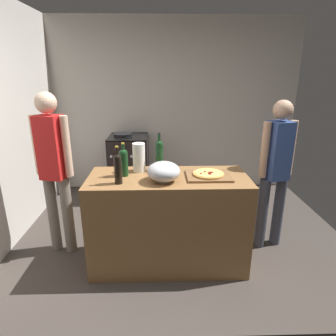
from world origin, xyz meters
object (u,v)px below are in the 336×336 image
object	(u,v)px
wine_bottle_clear	(118,167)
wine_bottle_dark	(124,161)
pizza	(208,174)
paper_towel_roll	(139,157)
wine_bottle_amber	(159,154)
person_in_red	(276,168)
mixing_bowl	(164,172)
stove	(129,166)
person_in_stripes	(54,165)

from	to	relation	value
wine_bottle_clear	wine_bottle_dark	distance (m)	0.20
pizza	wine_bottle_clear	world-z (taller)	wine_bottle_clear
wine_bottle_dark	pizza	bearing A→B (deg)	-4.07
paper_towel_roll	wine_bottle_amber	size ratio (longest dim) A/B	0.76
wine_bottle_clear	wine_bottle_amber	distance (m)	0.49
wine_bottle_clear	person_in_red	world-z (taller)	person_in_red
mixing_bowl	stove	size ratio (longest dim) A/B	0.30
stove	person_in_red	distance (m)	2.21
paper_towel_roll	stove	bearing A→B (deg)	99.91
wine_bottle_clear	person_in_red	bearing A→B (deg)	15.51
paper_towel_roll	wine_bottle_amber	distance (m)	0.20
wine_bottle_clear	wine_bottle_amber	bearing A→B (deg)	44.55
pizza	wine_bottle_clear	bearing A→B (deg)	-170.11
wine_bottle_clear	stove	size ratio (longest dim) A/B	0.34
wine_bottle_dark	person_in_stripes	world-z (taller)	person_in_stripes
paper_towel_roll	stove	world-z (taller)	paper_towel_roll
mixing_bowl	person_in_stripes	bearing A→B (deg)	161.38
wine_bottle_amber	person_in_red	world-z (taller)	person_in_red
wine_bottle_amber	stove	size ratio (longest dim) A/B	0.38
wine_bottle_amber	person_in_red	xyz separation A→B (m)	(1.18, 0.08, -0.17)
person_in_red	wine_bottle_dark	bearing A→B (deg)	-171.26
wine_bottle_amber	mixing_bowl	bearing A→B (deg)	-83.05
paper_towel_roll	stove	xyz separation A→B (m)	(-0.27, 1.52, -0.58)
paper_towel_roll	wine_bottle_dark	size ratio (longest dim) A/B	0.90
pizza	paper_towel_roll	xyz separation A→B (m)	(-0.64, 0.18, 0.11)
mixing_bowl	person_in_red	world-z (taller)	person_in_red
person_in_red	wine_bottle_amber	bearing A→B (deg)	-176.07
person_in_stripes	person_in_red	distance (m)	2.22
paper_towel_roll	wine_bottle_dark	world-z (taller)	wine_bottle_dark
mixing_bowl	paper_towel_roll	world-z (taller)	paper_towel_roll
stove	person_in_stripes	bearing A→B (deg)	-111.80
paper_towel_roll	wine_bottle_dark	distance (m)	0.18
pizza	person_in_red	world-z (taller)	person_in_red
paper_towel_roll	wine_bottle_amber	world-z (taller)	wine_bottle_amber
paper_towel_roll	mixing_bowl	bearing A→B (deg)	-50.43
wine_bottle_clear	person_in_stripes	distance (m)	0.80
wine_bottle_dark	paper_towel_roll	bearing A→B (deg)	43.96
wine_bottle_dark	person_in_red	world-z (taller)	person_in_red
mixing_bowl	wine_bottle_dark	xyz separation A→B (m)	(-0.36, 0.15, 0.05)
paper_towel_roll	wine_bottle_clear	xyz separation A→B (m)	(-0.16, -0.32, 0.01)
wine_bottle_dark	stove	distance (m)	1.75
mixing_bowl	person_in_red	bearing A→B (deg)	18.57
pizza	stove	bearing A→B (deg)	118.02
wine_bottle_clear	wine_bottle_dark	xyz separation A→B (m)	(0.03, 0.19, -0.01)
stove	mixing_bowl	bearing A→B (deg)	-74.59
person_in_red	wine_bottle_clear	bearing A→B (deg)	-164.49
pizza	paper_towel_roll	bearing A→B (deg)	164.25
pizza	stove	xyz separation A→B (m)	(-0.91, 1.70, -0.47)
person_in_stripes	paper_towel_roll	bearing A→B (deg)	-5.57
paper_towel_roll	person_in_stripes	xyz separation A→B (m)	(-0.84, 0.08, -0.09)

